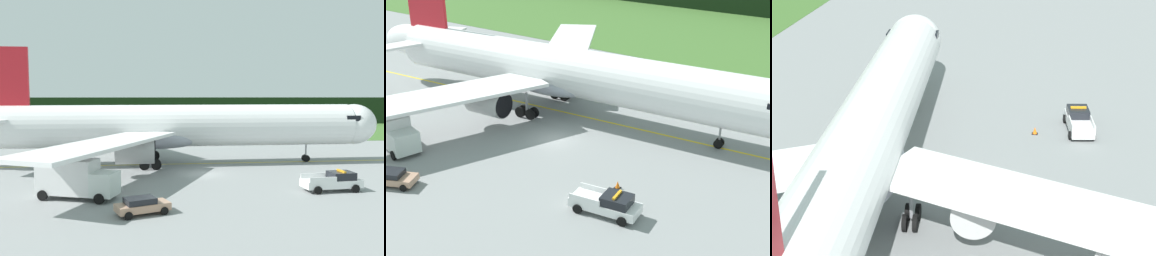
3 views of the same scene
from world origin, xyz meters
TOP-DOWN VIEW (x-y plane):
  - ground at (0.00, 0.00)m, footprint 320.00×320.00m
  - taxiway_centerline_main at (-3.33, 6.56)m, footprint 72.36×6.57m
  - airliner at (-4.03, 6.50)m, footprint 55.36×47.67m
  - ops_pickup_truck at (11.58, -8.15)m, footprint 5.65×2.88m
  - apron_cone at (10.12, -4.38)m, footprint 0.51×0.51m

SIDE VIEW (x-z plane):
  - ground at x=0.00m, z-range 0.00..0.00m
  - taxiway_centerline_main at x=-3.33m, z-range 0.00..0.01m
  - apron_cone at x=10.12m, z-range -0.01..0.63m
  - ops_pickup_truck at x=11.58m, z-range -0.07..1.87m
  - airliner at x=-4.03m, z-range -2.53..12.07m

